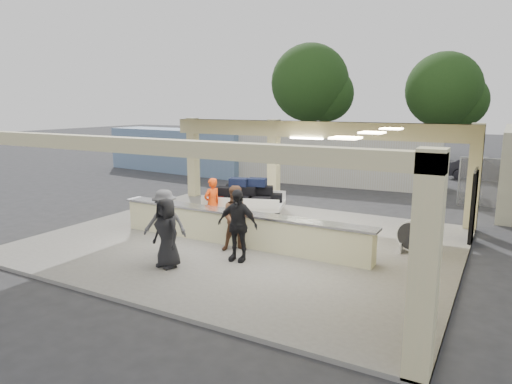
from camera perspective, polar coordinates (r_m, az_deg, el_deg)
The scene contains 15 objects.
ground at distance 13.93m, azimuth -1.19°, elevation -6.37°, with size 120.00×120.00×0.00m, color #2B2B2E.
pavilion at distance 14.05m, azimuth 0.90°, elevation -0.54°, with size 12.01×10.00×3.55m.
baggage_counter at distance 13.35m, azimuth -2.29°, elevation -4.52°, with size 8.20×0.58×0.98m.
luggage_cart at distance 15.78m, azimuth -1.49°, elevation -0.78°, with size 3.01×2.37×1.54m.
drum_fan at distance 13.24m, azimuth 19.01°, elevation -5.19°, with size 0.88×0.48×0.94m.
baggage_handler at distance 14.96m, azimuth -5.51°, elevation -1.45°, with size 0.62×0.34×1.69m, color #E73F0C.
passenger_a at distance 12.68m, azimuth -2.36°, elevation -3.32°, with size 0.90×0.39×1.84m, color brown.
passenger_b at distance 11.88m, azimuth -2.34°, elevation -4.15°, with size 1.12×0.41×1.90m, color black.
passenger_c at distance 12.45m, azimuth -11.31°, elevation -3.85°, with size 1.18×0.41×1.83m, color #4C4D52.
passenger_d at distance 11.63m, azimuth -11.10°, elevation -5.04°, with size 0.86×0.35×1.77m, color black.
car_dark at distance 27.62m, azimuth 26.85°, elevation 2.48°, with size 1.37×3.88×1.29m, color black.
container_white at distance 24.89m, azimuth 7.24°, elevation 4.51°, with size 12.88×2.58×2.79m, color silver.
container_blue at distance 28.93m, azimuth -9.38°, elevation 5.16°, with size 10.02×2.40×2.60m, color #6C88AD.
tree_left at distance 38.46m, azimuth 7.29°, elevation 13.01°, with size 6.60×6.30×9.00m.
tree_mid at distance 37.90m, azimuth 22.91°, elevation 11.34°, with size 6.00×5.60×8.00m.
Camera 1 is at (6.72, -11.47, 4.15)m, focal length 32.00 mm.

